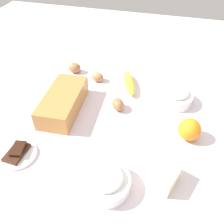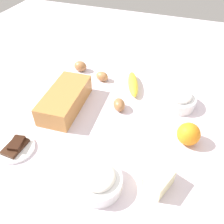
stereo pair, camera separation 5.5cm
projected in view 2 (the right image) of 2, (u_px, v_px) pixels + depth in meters
The scene contains 11 objects.
ground_plane at pixel (112, 121), 0.96m from camera, with size 2.40×2.40×0.02m, color silver.
loaf_pan at pixel (65, 99), 0.99m from camera, with size 0.29×0.15×0.08m.
flour_bowl at pixel (98, 180), 0.71m from camera, with size 0.14×0.14×0.07m.
sugar_bowl at pixel (179, 99), 1.00m from camera, with size 0.14×0.14×0.07m.
banana at pixel (133, 84), 1.10m from camera, with size 0.19×0.04×0.04m, color yellow.
orange_fruit at pixel (189, 134), 0.84m from camera, with size 0.08×0.08×0.08m, color orange.
butter_block at pixel (158, 180), 0.72m from camera, with size 0.09×0.06×0.06m, color #F4EDB2.
egg_near_butter at pixel (119, 105), 0.99m from camera, with size 0.05×0.05×0.07m, color #9B683F.
egg_beside_bowl at pixel (80, 66), 1.21m from camera, with size 0.05×0.05×0.06m, color #A16C41.
egg_loose at pixel (102, 76), 1.15m from camera, with size 0.05×0.05×0.06m, color #AF7647.
chocolate_plate at pixel (16, 147), 0.83m from camera, with size 0.13×0.13×0.03m.
Camera 2 is at (-0.65, -0.23, 0.66)m, focal length 38.55 mm.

